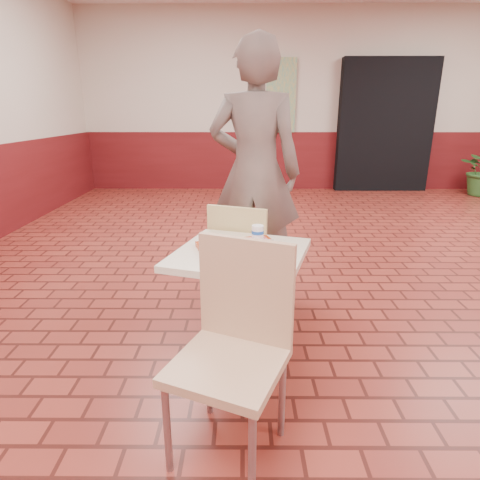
{
  "coord_description": "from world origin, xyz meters",
  "views": [
    {
      "loc": [
        -1.25,
        -2.29,
        1.37
      ],
      "look_at": [
        -1.26,
        -0.34,
        0.74
      ],
      "focal_mm": 30.0,
      "sensor_mm": 36.0,
      "label": 1
    }
  ],
  "objects_px": {
    "serving_tray": "(240,249)",
    "paper_cup": "(258,233)",
    "long_john_donut": "(259,246)",
    "chair_main_front": "(235,339)",
    "chair_main_back": "(242,258)",
    "main_table": "(240,290)",
    "customer": "(255,173)",
    "ring_donut": "(227,240)"
  },
  "relations": [
    {
      "from": "chair_main_back",
      "to": "main_table",
      "type": "bearing_deg",
      "value": 108.41
    },
    {
      "from": "chair_main_front",
      "to": "serving_tray",
      "type": "bearing_deg",
      "value": 110.99
    },
    {
      "from": "main_table",
      "to": "chair_main_back",
      "type": "relative_size",
      "value": 0.83
    },
    {
      "from": "ring_donut",
      "to": "chair_main_back",
      "type": "bearing_deg",
      "value": 79.01
    },
    {
      "from": "long_john_donut",
      "to": "paper_cup",
      "type": "relative_size",
      "value": 2.04
    },
    {
      "from": "serving_tray",
      "to": "ring_donut",
      "type": "xyz_separation_m",
      "value": [
        -0.07,
        0.06,
        0.03
      ]
    },
    {
      "from": "main_table",
      "to": "customer",
      "type": "xyz_separation_m",
      "value": [
        0.1,
        1.01,
        0.47
      ]
    },
    {
      "from": "chair_main_front",
      "to": "ring_donut",
      "type": "relative_size",
      "value": 9.62
    },
    {
      "from": "main_table",
      "to": "serving_tray",
      "type": "relative_size",
      "value": 1.66
    },
    {
      "from": "chair_main_back",
      "to": "ring_donut",
      "type": "distance_m",
      "value": 0.5
    },
    {
      "from": "customer",
      "to": "paper_cup",
      "type": "bearing_deg",
      "value": 98.35
    },
    {
      "from": "main_table",
      "to": "long_john_donut",
      "type": "relative_size",
      "value": 4.07
    },
    {
      "from": "serving_tray",
      "to": "paper_cup",
      "type": "distance_m",
      "value": 0.15
    },
    {
      "from": "main_table",
      "to": "paper_cup",
      "type": "bearing_deg",
      "value": 48.6
    },
    {
      "from": "serving_tray",
      "to": "paper_cup",
      "type": "xyz_separation_m",
      "value": [
        0.09,
        0.11,
        0.05
      ]
    },
    {
      "from": "chair_main_back",
      "to": "serving_tray",
      "type": "distance_m",
      "value": 0.53
    },
    {
      "from": "chair_main_back",
      "to": "serving_tray",
      "type": "height_order",
      "value": "chair_main_back"
    },
    {
      "from": "main_table",
      "to": "chair_main_front",
      "type": "distance_m",
      "value": 0.55
    },
    {
      "from": "chair_main_back",
      "to": "long_john_donut",
      "type": "xyz_separation_m",
      "value": [
        0.08,
        -0.54,
        0.27
      ]
    },
    {
      "from": "main_table",
      "to": "customer",
      "type": "distance_m",
      "value": 1.12
    },
    {
      "from": "chair_main_back",
      "to": "ring_donut",
      "type": "xyz_separation_m",
      "value": [
        -0.08,
        -0.42,
        0.26
      ]
    },
    {
      "from": "customer",
      "to": "serving_tray",
      "type": "distance_m",
      "value": 1.04
    },
    {
      "from": "chair_main_back",
      "to": "long_john_donut",
      "type": "height_order",
      "value": "chair_main_back"
    },
    {
      "from": "chair_main_front",
      "to": "serving_tray",
      "type": "xyz_separation_m",
      "value": [
        0.02,
        0.55,
        0.19
      ]
    },
    {
      "from": "main_table",
      "to": "chair_main_front",
      "type": "height_order",
      "value": "chair_main_front"
    },
    {
      "from": "chair_main_back",
      "to": "long_john_donut",
      "type": "bearing_deg",
      "value": 118.71
    },
    {
      "from": "paper_cup",
      "to": "chair_main_front",
      "type": "bearing_deg",
      "value": -99.69
    },
    {
      "from": "ring_donut",
      "to": "long_john_donut",
      "type": "distance_m",
      "value": 0.21
    },
    {
      "from": "customer",
      "to": "ring_donut",
      "type": "relative_size",
      "value": 20.17
    },
    {
      "from": "chair_main_front",
      "to": "chair_main_back",
      "type": "xyz_separation_m",
      "value": [
        0.03,
        1.02,
        -0.04
      ]
    },
    {
      "from": "chair_main_back",
      "to": "paper_cup",
      "type": "xyz_separation_m",
      "value": [
        0.08,
        -0.37,
        0.29
      ]
    },
    {
      "from": "main_table",
      "to": "serving_tray",
      "type": "distance_m",
      "value": 0.23
    },
    {
      "from": "long_john_donut",
      "to": "chair_main_back",
      "type": "bearing_deg",
      "value": 98.91
    },
    {
      "from": "long_john_donut",
      "to": "chair_main_front",
      "type": "bearing_deg",
      "value": -103.22
    },
    {
      "from": "chair_main_back",
      "to": "serving_tray",
      "type": "bearing_deg",
      "value": 108.41
    },
    {
      "from": "long_john_donut",
      "to": "serving_tray",
      "type": "bearing_deg",
      "value": 147.24
    },
    {
      "from": "chair_main_front",
      "to": "chair_main_back",
      "type": "bearing_deg",
      "value": 111.18
    },
    {
      "from": "chair_main_front",
      "to": "ring_donut",
      "type": "height_order",
      "value": "chair_main_front"
    },
    {
      "from": "serving_tray",
      "to": "ring_donut",
      "type": "height_order",
      "value": "ring_donut"
    },
    {
      "from": "long_john_donut",
      "to": "paper_cup",
      "type": "xyz_separation_m",
      "value": [
        -0.0,
        0.17,
        0.02
      ]
    },
    {
      "from": "chair_main_back",
      "to": "chair_main_front",
      "type": "bearing_deg",
      "value": 108.19
    },
    {
      "from": "main_table",
      "to": "chair_main_back",
      "type": "height_order",
      "value": "chair_main_back"
    }
  ]
}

